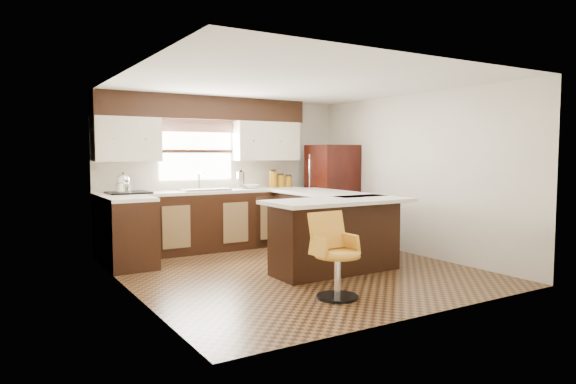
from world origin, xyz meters
TOP-DOWN VIEW (x-y plane):
  - floor at (0.00, 0.00)m, footprint 4.40×4.40m
  - ceiling at (0.00, 0.00)m, footprint 4.40×4.40m
  - wall_back at (0.00, 2.20)m, footprint 4.40×0.00m
  - wall_front at (0.00, -2.20)m, footprint 4.40×0.00m
  - wall_left at (-2.10, 0.00)m, footprint 0.00×4.40m
  - wall_right at (2.10, 0.00)m, footprint 0.00×4.40m
  - base_cab_back at (-0.45, 1.90)m, footprint 3.30×0.60m
  - base_cab_left at (-1.80, 1.25)m, footprint 0.60×0.70m
  - counter_back at (-0.45, 1.90)m, footprint 3.30×0.60m
  - counter_left at (-1.80, 1.25)m, footprint 0.60×0.70m
  - soffit at (-0.40, 2.03)m, footprint 3.40×0.35m
  - upper_cab_left at (-1.62, 2.03)m, footprint 0.94×0.35m
  - upper_cab_right at (0.68, 2.03)m, footprint 1.14×0.35m
  - window_pane at (-0.50, 2.18)m, footprint 1.20×0.02m
  - valance at (-0.50, 2.14)m, footprint 1.30×0.06m
  - sink at (-0.50, 1.88)m, footprint 0.75×0.45m
  - dishwasher at (0.55, 1.61)m, footprint 0.58×0.03m
  - cooktop at (-1.65, 1.88)m, footprint 0.58×0.50m
  - peninsula_long at (0.90, 0.62)m, footprint 0.60×1.95m
  - peninsula_return at (0.38, -0.35)m, footprint 1.65×0.60m
  - counter_pen_long at (0.95, 0.62)m, footprint 0.84×1.95m
  - counter_pen_return at (0.35, -0.44)m, footprint 1.89×0.84m
  - refrigerator at (1.72, 1.56)m, footprint 0.71×0.68m
  - bar_chair at (-0.31, -1.31)m, footprint 0.49×0.49m
  - kettle at (-1.72, 1.88)m, footprint 0.21×0.21m
  - percolator at (0.14, 1.90)m, footprint 0.13×0.13m
  - mixing_bowl at (0.33, 1.90)m, footprint 0.32×0.32m
  - canister_large at (0.75, 1.92)m, footprint 0.13×0.13m
  - canister_med at (0.90, 1.92)m, footprint 0.12×0.12m
  - canister_small at (1.06, 1.92)m, footprint 0.12×0.12m

SIDE VIEW (x-z plane):
  - floor at x=0.00m, z-range 0.00..0.00m
  - dishwasher at x=0.55m, z-range 0.04..0.82m
  - bar_chair at x=-0.31m, z-range 0.00..0.90m
  - base_cab_back at x=-0.45m, z-range 0.00..0.90m
  - base_cab_left at x=-1.80m, z-range 0.00..0.90m
  - peninsula_long at x=0.90m, z-range 0.00..0.90m
  - peninsula_return at x=0.38m, z-range 0.00..0.90m
  - refrigerator at x=1.72m, z-range 0.00..1.66m
  - counter_back at x=-0.45m, z-range 0.90..0.94m
  - counter_left at x=-1.80m, z-range 0.90..0.94m
  - counter_pen_long at x=0.95m, z-range 0.90..0.94m
  - counter_pen_return at x=0.35m, z-range 0.90..0.94m
  - cooktop at x=-1.65m, z-range 0.94..0.97m
  - sink at x=-0.50m, z-range 0.95..0.98m
  - mixing_bowl at x=0.33m, z-range 0.95..1.01m
  - canister_small at x=1.06m, z-range 0.95..1.12m
  - canister_med at x=0.90m, z-range 0.95..1.15m
  - canister_large at x=0.75m, z-range 0.95..1.21m
  - percolator at x=0.14m, z-range 0.95..1.22m
  - kettle at x=-1.72m, z-range 0.97..1.25m
  - wall_back at x=0.00m, z-range -1.00..3.40m
  - wall_front at x=0.00m, z-range -1.00..3.40m
  - wall_left at x=-2.10m, z-range -1.00..3.40m
  - wall_right at x=2.10m, z-range -1.00..3.40m
  - window_pane at x=-0.50m, z-range 1.10..2.00m
  - upper_cab_left at x=-1.62m, z-range 1.40..2.04m
  - upper_cab_right at x=0.68m, z-range 1.40..2.04m
  - valance at x=-0.50m, z-range 1.85..2.03m
  - soffit at x=-0.40m, z-range 2.04..2.40m
  - ceiling at x=0.00m, z-range 2.40..2.40m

